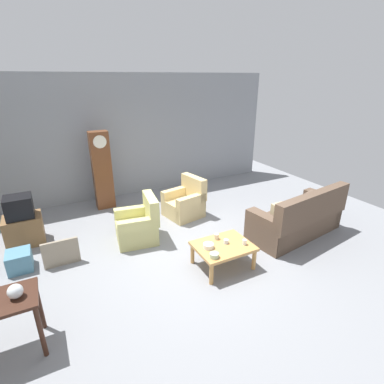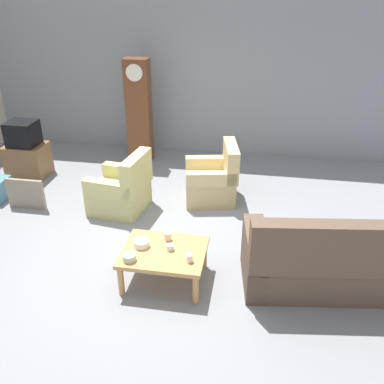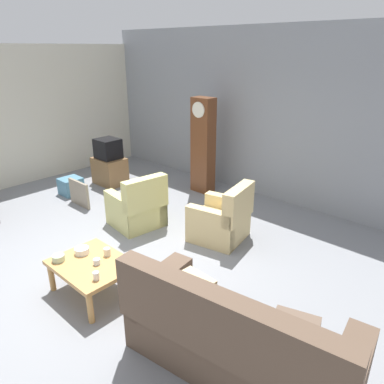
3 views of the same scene
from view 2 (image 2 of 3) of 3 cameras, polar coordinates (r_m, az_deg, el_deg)
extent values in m
plane|color=gray|center=(5.61, -5.49, -7.63)|extent=(10.40, 10.40, 0.00)
cube|color=gray|center=(8.26, 0.55, 16.32)|extent=(8.40, 0.16, 3.20)
cube|color=brown|center=(5.16, 18.94, -9.78)|extent=(2.19, 1.12, 0.44)
cube|color=brown|center=(4.59, 21.09, -7.30)|extent=(2.11, 0.48, 0.60)
cube|color=brown|center=(4.90, 8.58, -8.88)|extent=(0.35, 0.86, 0.68)
cube|color=brown|center=(5.15, 24.61, -5.65)|extent=(0.38, 0.22, 0.36)
cube|color=#C6B284|center=(4.85, 14.06, -5.82)|extent=(0.37, 0.14, 0.36)
cube|color=#CCC67A|center=(6.47, -9.93, -0.69)|extent=(0.86, 0.86, 0.40)
cube|color=#CCC67A|center=(6.13, -7.61, 2.65)|extent=(0.28, 0.78, 0.52)
cube|color=#CCC67A|center=(6.66, -8.86, 1.23)|extent=(0.77, 0.26, 0.60)
cube|color=#CCC67A|center=(6.19, -11.24, -1.13)|extent=(0.77, 0.26, 0.60)
cube|color=#D7BC7F|center=(6.68, 2.43, 0.67)|extent=(0.89, 0.89, 0.40)
cube|color=#D7BC7F|center=(6.51, 5.33, 4.31)|extent=(0.33, 0.78, 0.52)
cube|color=#D7BC7F|center=(6.90, 2.28, 2.54)|extent=(0.78, 0.31, 0.60)
cube|color=#D7BC7F|center=(6.36, 2.62, 0.24)|extent=(0.78, 0.31, 0.60)
cube|color=tan|center=(4.84, -3.88, -8.22)|extent=(0.96, 0.76, 0.05)
cylinder|color=tan|center=(4.83, -9.70, -11.87)|extent=(0.07, 0.07, 0.37)
cylinder|color=tan|center=(4.66, 0.49, -13.16)|extent=(0.07, 0.07, 0.37)
cylinder|color=tan|center=(5.32, -7.49, -7.53)|extent=(0.07, 0.07, 0.37)
cylinder|color=tan|center=(5.16, 1.67, -8.51)|extent=(0.07, 0.07, 0.37)
cube|color=brown|center=(7.95, -7.26, 10.88)|extent=(0.44, 0.28, 1.92)
cylinder|color=silver|center=(7.63, -7.93, 15.86)|extent=(0.30, 0.02, 0.30)
cube|color=brown|center=(7.98, -21.52, 4.08)|extent=(0.68, 0.52, 0.58)
cube|color=black|center=(7.81, -22.16, 7.44)|extent=(0.48, 0.44, 0.42)
cube|color=gray|center=(6.87, -21.79, -0.24)|extent=(0.60, 0.05, 0.48)
cylinder|color=white|center=(4.62, -0.34, -9.02)|extent=(0.07, 0.07, 0.09)
cylinder|color=silver|center=(4.81, -3.00, -7.56)|extent=(0.08, 0.08, 0.07)
cylinder|color=beige|center=(4.98, -3.34, -6.04)|extent=(0.09, 0.09, 0.10)
cylinder|color=white|center=(4.90, -6.91, -6.99)|extent=(0.18, 0.18, 0.08)
cylinder|color=#B2C69E|center=(4.70, -8.57, -8.83)|extent=(0.15, 0.15, 0.08)
camera|label=1|loc=(3.45, -77.02, 4.16)|focal=27.38mm
camera|label=3|loc=(3.08, 61.22, 5.50)|focal=34.01mm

